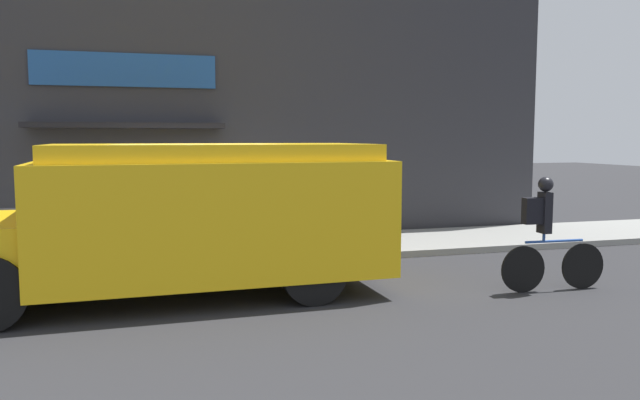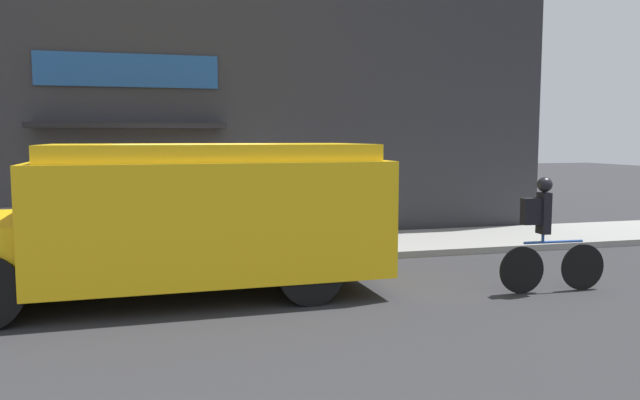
# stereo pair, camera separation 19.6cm
# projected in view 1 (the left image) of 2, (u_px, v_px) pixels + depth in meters

# --- Properties ---
(ground_plane) EXTENTS (70.00, 70.00, 0.00)m
(ground_plane) POSITION_uv_depth(u_px,v_px,m) (197.00, 270.00, 10.04)
(ground_plane) COLOR #2B2B2D
(sidewalk) EXTENTS (28.00, 2.40, 0.12)m
(sidewalk) POSITION_uv_depth(u_px,v_px,m) (191.00, 253.00, 11.19)
(sidewalk) COLOR gray
(sidewalk) RESTS_ON ground_plane
(storefront) EXTENTS (15.89, 0.96, 5.90)m
(storefront) POSITION_uv_depth(u_px,v_px,m) (181.00, 96.00, 12.19)
(storefront) COLOR #2D2D33
(storefront) RESTS_ON ground_plane
(school_bus) EXTENTS (6.10, 2.65, 2.04)m
(school_bus) POSITION_uv_depth(u_px,v_px,m) (183.00, 217.00, 8.30)
(school_bus) COLOR yellow
(school_bus) RESTS_ON ground_plane
(cyclist) EXTENTS (1.59, 0.21, 1.60)m
(cyclist) POSITION_uv_depth(u_px,v_px,m) (547.00, 236.00, 8.60)
(cyclist) COLOR black
(cyclist) RESTS_ON ground_plane
(trash_bin) EXTENTS (0.50, 0.50, 0.83)m
(trash_bin) POSITION_uv_depth(u_px,v_px,m) (8.00, 235.00, 10.26)
(trash_bin) COLOR #38383D
(trash_bin) RESTS_ON sidewalk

